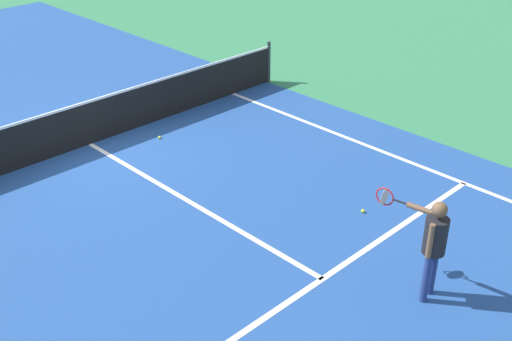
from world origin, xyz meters
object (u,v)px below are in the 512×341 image
Objects in this scene: tennis_ball_near_net at (160,137)px; player_near at (433,240)px; net at (87,123)px; tennis_ball_mid_court at (363,211)px.

player_near is at bearing -93.80° from tennis_ball_near_net.
tennis_ball_near_net is at bearing -34.28° from net.
player_near reaches higher than tennis_ball_near_net.
tennis_ball_mid_court is at bearing -71.38° from net.
net is 6.95× the size of player_near.
player_near is (0.75, -7.66, 0.47)m from net.
player_near reaches higher than net.
tennis_ball_mid_court is (0.71, -4.87, 0.00)m from tennis_ball_near_net.
tennis_ball_near_net is 4.93m from tennis_ball_mid_court.
net is at bearing 95.60° from player_near.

